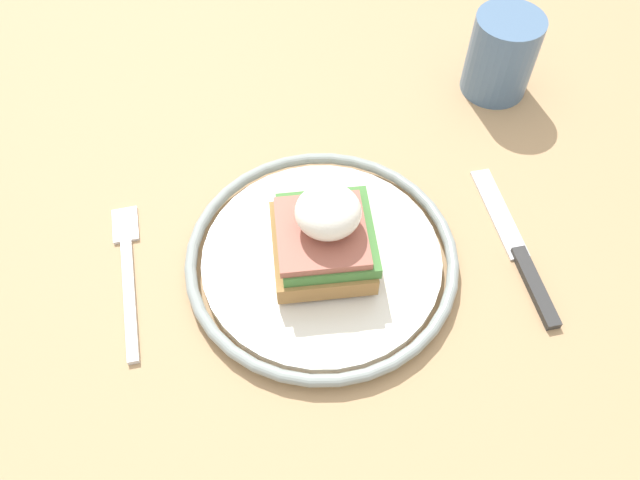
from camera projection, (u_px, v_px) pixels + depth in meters
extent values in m
plane|color=gray|center=(302.00, 474.00, 1.15)|extent=(6.00, 6.00, 0.00)
cube|color=tan|center=(281.00, 267.00, 0.55)|extent=(1.04, 0.81, 0.03)
cylinder|color=tan|center=(542.00, 186.00, 1.07)|extent=(0.06, 0.06, 0.71)
cylinder|color=silver|center=(320.00, 260.00, 0.53)|extent=(0.20, 0.20, 0.01)
torus|color=gray|center=(320.00, 257.00, 0.52)|extent=(0.23, 0.23, 0.01)
cube|color=#9E703D|center=(320.00, 247.00, 0.51)|extent=(0.08, 0.09, 0.02)
cube|color=#427A38|center=(325.00, 235.00, 0.50)|extent=(0.08, 0.08, 0.01)
cube|color=#9E5647|center=(319.00, 233.00, 0.49)|extent=(0.07, 0.07, 0.01)
ellipsoid|color=white|center=(326.00, 212.00, 0.47)|extent=(0.05, 0.05, 0.03)
cube|color=silver|center=(128.00, 298.00, 0.51)|extent=(0.02, 0.12, 0.00)
cube|color=silver|center=(124.00, 225.00, 0.55)|extent=(0.03, 0.04, 0.00)
cube|color=#2D2D2D|center=(533.00, 287.00, 0.52)|extent=(0.02, 0.08, 0.01)
cube|color=silver|center=(497.00, 213.00, 0.56)|extent=(0.03, 0.10, 0.00)
cylinder|color=slate|center=(500.00, 55.00, 0.62)|extent=(0.07, 0.07, 0.08)
cylinder|color=gold|center=(510.00, 22.00, 0.59)|extent=(0.06, 0.06, 0.00)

